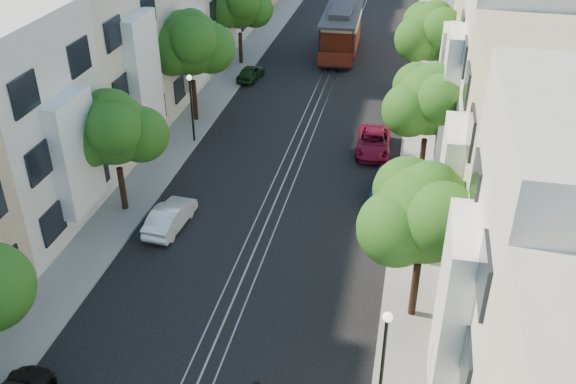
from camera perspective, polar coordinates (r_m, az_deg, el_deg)
The scene contains 22 objects.
ground at distance 43.14m, azimuth 2.30°, elevation 7.17°, with size 200.00×200.00×0.00m, color black.
sidewalk_east at distance 42.65m, azimuth 12.01°, elevation 6.30°, with size 2.50×80.00×0.12m, color gray.
sidewalk_west at distance 44.76m, azimuth -6.97°, elevation 7.95°, with size 2.50×80.00×0.12m, color gray.
rail_left at distance 43.22m, azimuth 1.58°, elevation 7.24°, with size 0.06×80.00×0.02m, color gray.
rail_slot at distance 43.13m, azimuth 2.30°, elevation 7.18°, with size 0.06×80.00×0.02m, color gray.
rail_right at distance 43.06m, azimuth 3.03°, elevation 7.12°, with size 0.06×80.00×0.02m, color gray.
lane_line at distance 43.14m, azimuth 2.30°, elevation 7.17°, with size 0.08×80.00×0.01m, color tan.
townhouses_east at distance 41.13m, azimuth 19.34°, elevation 12.00°, with size 7.75×72.00×12.00m.
townhouses_west at distance 44.67m, azimuth -13.24°, elevation 14.17°, with size 7.75×72.00×11.76m.
tree_e_b at distance 23.62m, azimuth 12.14°, elevation -2.09°, with size 4.93×4.08×6.68m.
tree_e_c at distance 33.50m, azimuth 12.53°, elevation 7.80°, with size 4.84×3.99×6.52m.
tree_e_d at distance 43.79m, azimuth 12.81°, elevation 13.60°, with size 5.01×4.16×6.85m.
tree_w_b at distance 31.18m, azimuth -15.16°, elevation 5.26°, with size 4.72×3.87×6.27m.
tree_w_c at distance 40.32m, azimuth -8.61°, elevation 12.84°, with size 5.13×4.28×7.09m.
tree_w_d at distance 50.50m, azimuth -4.32°, elevation 16.19°, with size 4.84×3.99×6.52m.
lamp_east at distance 20.84m, azimuth 8.55°, elevation -13.55°, with size 0.32×0.32×4.16m.
lamp_west at distance 38.18m, azimuth -8.63°, elevation 8.23°, with size 0.32×0.32×4.16m.
cable_car at distance 53.70m, azimuth 4.76°, elevation 14.27°, with size 3.16×9.22×3.51m.
parked_car_e_mid at distance 33.46m, azimuth 8.79°, elevation 0.50°, with size 1.27×3.65×1.20m, color #0C1A3C.
parked_car_e_far at distance 37.92m, azimuth 7.61°, elevation 4.40°, with size 1.95×4.23×1.18m, color maroon.
parked_car_w_mid at distance 31.15m, azimuth -10.43°, elevation -2.16°, with size 1.28×3.68×1.21m, color white.
parked_car_w_far at distance 48.43m, azimuth -3.35°, elevation 10.55°, with size 1.29×3.21×1.10m, color black.
Camera 1 is at (6.34, -11.00, 17.31)m, focal length 40.00 mm.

